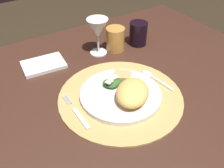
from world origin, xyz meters
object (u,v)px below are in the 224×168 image
object	(u,v)px
wine_glass	(98,30)
spoon	(152,76)
dining_table	(96,126)
napkin	(44,65)
fork	(77,113)
amber_tumbler	(115,39)
dark_tumbler	(138,33)
dinner_plate	(121,94)

from	to	relation	value
wine_glass	spoon	bearing A→B (deg)	-73.06
dining_table	napkin	bearing A→B (deg)	111.24
spoon	fork	bearing A→B (deg)	-175.23
amber_tumbler	dark_tumbler	bearing A→B (deg)	-5.64
dining_table	napkin	world-z (taller)	napkin
fork	dark_tumbler	xyz separation A→B (m)	(0.39, 0.24, 0.04)
amber_tumbler	dining_table	bearing A→B (deg)	-136.95
napkin	wine_glass	xyz separation A→B (m)	(0.21, -0.03, 0.09)
fork	napkin	distance (m)	0.29
dining_table	wine_glass	bearing A→B (deg)	56.90
spoon	wine_glass	bearing A→B (deg)	106.94
dinner_plate	spoon	size ratio (longest dim) A/B	1.81
spoon	dining_table	bearing A→B (deg)	168.16
napkin	spoon	bearing A→B (deg)	-42.65
dining_table	wine_glass	distance (m)	0.35
dinner_plate	dark_tumbler	world-z (taller)	dark_tumbler
spoon	dark_tumbler	size ratio (longest dim) A/B	1.49
spoon	dark_tumbler	xyz separation A→B (m)	(0.10, 0.22, 0.04)
dinner_plate	dark_tumbler	bearing A→B (deg)	44.99
amber_tumbler	napkin	bearing A→B (deg)	172.47
dining_table	napkin	size ratio (longest dim) A/B	9.06
napkin	wine_glass	distance (m)	0.23
spoon	amber_tumbler	xyz separation A→B (m)	(-0.00, 0.23, 0.04)
napkin	dark_tumbler	world-z (taller)	dark_tumbler
fork	spoon	xyz separation A→B (m)	(0.29, 0.02, -0.00)
spoon	amber_tumbler	distance (m)	0.23
dinner_plate	fork	bearing A→B (deg)	178.77
dinner_plate	fork	size ratio (longest dim) A/B	1.58
wine_glass	dark_tumbler	bearing A→B (deg)	-7.16
spoon	amber_tumbler	bearing A→B (deg)	90.71
wine_glass	dining_table	bearing A→B (deg)	-123.10
fork	dark_tumbler	distance (m)	0.46
dining_table	fork	xyz separation A→B (m)	(-0.09, -0.07, 0.17)
napkin	dinner_plate	bearing A→B (deg)	-63.95
dinner_plate	amber_tumbler	distance (m)	0.29
napkin	wine_glass	world-z (taller)	wine_glass
napkin	dark_tumbler	size ratio (longest dim) A/B	1.60
amber_tumbler	dinner_plate	bearing A→B (deg)	-119.09
amber_tumbler	dark_tumbler	xyz separation A→B (m)	(0.10, -0.01, 0.00)
dinner_plate	napkin	xyz separation A→B (m)	(-0.14, 0.29, -0.01)
dinner_plate	spoon	distance (m)	0.15
napkin	dining_table	bearing A→B (deg)	-68.76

